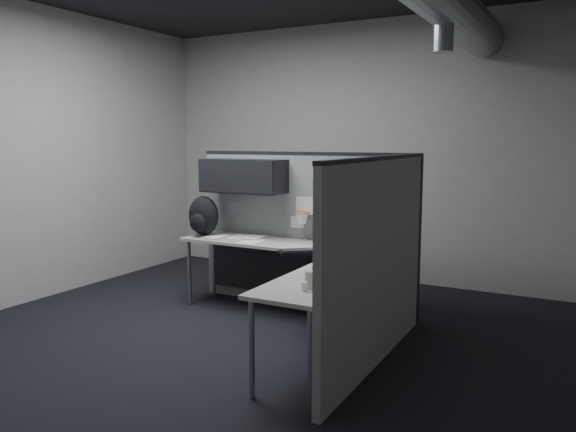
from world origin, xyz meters
The scene contains 12 objects.
room centered at (0.56, 0.00, 2.10)m, with size 5.62×5.62×3.22m.
partition_back centered at (-0.25, 1.23, 1.00)m, with size 2.44×0.42×1.63m.
partition_right centered at (1.10, 0.22, 0.82)m, with size 0.07×2.23×1.63m.
desk centered at (0.15, 0.70, 0.61)m, with size 2.31×2.11×0.73m.
monitor centered at (0.68, 0.91, 1.00)m, with size 0.66×0.66×0.53m.
keyboard centered at (0.27, 0.60, 0.75)m, with size 0.46×0.42×0.04m.
mouse centered at (0.77, 0.27, 0.75)m, with size 0.31×0.31×0.05m.
phone centered at (0.81, -0.12, 0.77)m, with size 0.21×0.23×0.10m.
bottles centered at (0.87, -0.49, 0.76)m, with size 0.14×0.16×0.08m.
cup centered at (0.85, -0.46, 0.79)m, with size 0.09×0.09×0.12m, color #BAB6A4.
papers centered at (-0.68, 0.98, 0.74)m, with size 0.68×0.48×0.01m.
backpack centered at (-1.12, 0.94, 0.94)m, with size 0.39×0.36×0.43m.
Camera 1 is at (2.50, -3.87, 1.75)m, focal length 35.00 mm.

